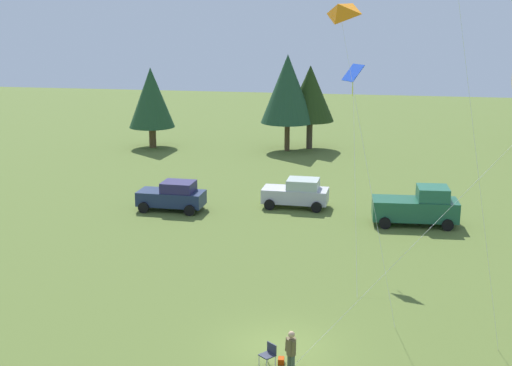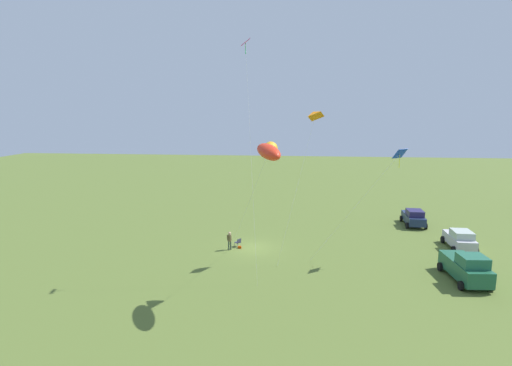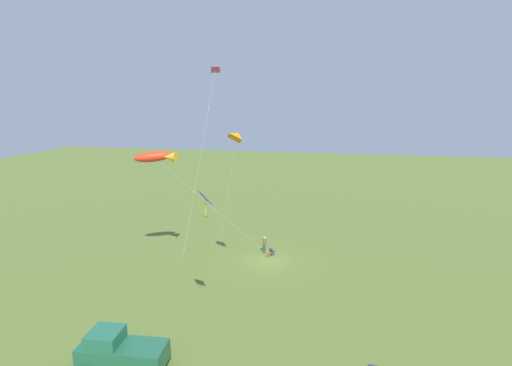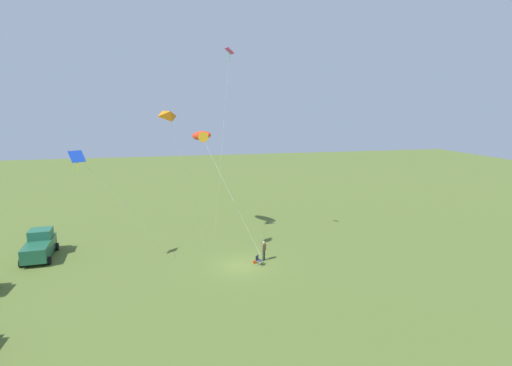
{
  "view_description": "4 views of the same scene",
  "coord_description": "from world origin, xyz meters",
  "px_view_note": "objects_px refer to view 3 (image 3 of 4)",
  "views": [
    {
      "loc": [
        3.5,
        -24.71,
        12.81
      ],
      "look_at": [
        -0.8,
        -0.78,
        6.68
      ],
      "focal_mm": 50.0,
      "sensor_mm": 36.0,
      "label": 1
    },
    {
      "loc": [
        36.06,
        3.98,
        12.85
      ],
      "look_at": [
        -1.89,
        0.14,
        5.96
      ],
      "focal_mm": 28.0,
      "sensor_mm": 36.0,
      "label": 2
    },
    {
      "loc": [
        -5.97,
        35.68,
        15.45
      ],
      "look_at": [
        0.96,
        0.95,
        7.92
      ],
      "focal_mm": 28.0,
      "sensor_mm": 36.0,
      "label": 3
    },
    {
      "loc": [
        -31.19,
        5.91,
        13.09
      ],
      "look_at": [
        -1.15,
        -0.98,
        7.25
      ],
      "focal_mm": 28.0,
      "sensor_mm": 36.0,
      "label": 4
    }
  ],
  "objects_px": {
    "person_kite_flyer": "(264,243)",
    "kite_large_fish": "(157,157)",
    "kite_diamond_blue": "(206,201)",
    "truck_green_flatbed": "(120,351)",
    "backpack_on_grass": "(268,255)",
    "kite_delta_orange": "(238,137)",
    "kite_diamond_rainbow": "(213,82)",
    "folding_chair": "(272,251)"
  },
  "relations": [
    {
      "from": "person_kite_flyer",
      "to": "kite_large_fish",
      "type": "relative_size",
      "value": 0.15
    },
    {
      "from": "kite_diamond_blue",
      "to": "truck_green_flatbed",
      "type": "bearing_deg",
      "value": 50.07
    },
    {
      "from": "backpack_on_grass",
      "to": "kite_delta_orange",
      "type": "height_order",
      "value": "kite_delta_orange"
    },
    {
      "from": "kite_delta_orange",
      "to": "kite_diamond_rainbow",
      "type": "xyz_separation_m",
      "value": [
        3.56,
        -5.25,
        4.36
      ]
    },
    {
      "from": "folding_chair",
      "to": "kite_large_fish",
      "type": "bearing_deg",
      "value": 149.19
    },
    {
      "from": "truck_green_flatbed",
      "to": "kite_diamond_rainbow",
      "type": "height_order",
      "value": "kite_diamond_rainbow"
    },
    {
      "from": "truck_green_flatbed",
      "to": "kite_diamond_blue",
      "type": "distance_m",
      "value": 10.04
    },
    {
      "from": "backpack_on_grass",
      "to": "kite_diamond_blue",
      "type": "xyz_separation_m",
      "value": [
        1.69,
        13.64,
        9.01
      ]
    },
    {
      "from": "backpack_on_grass",
      "to": "kite_large_fish",
      "type": "distance_m",
      "value": 14.4
    },
    {
      "from": "kite_large_fish",
      "to": "kite_delta_orange",
      "type": "bearing_deg",
      "value": 159.29
    },
    {
      "from": "kite_delta_orange",
      "to": "kite_diamond_blue",
      "type": "bearing_deg",
      "value": 86.67
    },
    {
      "from": "backpack_on_grass",
      "to": "kite_diamond_rainbow",
      "type": "bearing_deg",
      "value": 15.19
    },
    {
      "from": "backpack_on_grass",
      "to": "kite_diamond_rainbow",
      "type": "height_order",
      "value": "kite_diamond_rainbow"
    },
    {
      "from": "person_kite_flyer",
      "to": "kite_large_fish",
      "type": "xyz_separation_m",
      "value": [
        9.18,
        4.27,
        9.23
      ]
    },
    {
      "from": "folding_chair",
      "to": "kite_large_fish",
      "type": "distance_m",
      "value": 14.48
    },
    {
      "from": "kite_large_fish",
      "to": "kite_diamond_blue",
      "type": "xyz_separation_m",
      "value": [
        -7.96,
        10.24,
        -1.13
      ]
    },
    {
      "from": "person_kite_flyer",
      "to": "backpack_on_grass",
      "type": "height_order",
      "value": "person_kite_flyer"
    },
    {
      "from": "folding_chair",
      "to": "kite_diamond_rainbow",
      "type": "height_order",
      "value": "kite_diamond_rainbow"
    },
    {
      "from": "person_kite_flyer",
      "to": "kite_diamond_rainbow",
      "type": "distance_m",
      "value": 16.6
    },
    {
      "from": "folding_chair",
      "to": "backpack_on_grass",
      "type": "height_order",
      "value": "folding_chair"
    },
    {
      "from": "person_kite_flyer",
      "to": "kite_large_fish",
      "type": "bearing_deg",
      "value": 163.1
    },
    {
      "from": "person_kite_flyer",
      "to": "folding_chair",
      "type": "height_order",
      "value": "person_kite_flyer"
    },
    {
      "from": "truck_green_flatbed",
      "to": "backpack_on_grass",
      "type": "bearing_deg",
      "value": -110.81
    },
    {
      "from": "backpack_on_grass",
      "to": "truck_green_flatbed",
      "type": "relative_size",
      "value": 0.06
    },
    {
      "from": "backpack_on_grass",
      "to": "kite_diamond_blue",
      "type": "relative_size",
      "value": 0.03
    },
    {
      "from": "backpack_on_grass",
      "to": "kite_delta_orange",
      "type": "relative_size",
      "value": 0.02
    },
    {
      "from": "person_kite_flyer",
      "to": "kite_delta_orange",
      "type": "relative_size",
      "value": 0.13
    },
    {
      "from": "kite_diamond_rainbow",
      "to": "backpack_on_grass",
      "type": "bearing_deg",
      "value": -164.81
    },
    {
      "from": "truck_green_flatbed",
      "to": "kite_diamond_blue",
      "type": "xyz_separation_m",
      "value": [
        -3.88,
        -4.63,
        8.02
      ]
    },
    {
      "from": "folding_chair",
      "to": "truck_green_flatbed",
      "type": "distance_m",
      "value": 19.42
    },
    {
      "from": "kite_large_fish",
      "to": "kite_diamond_blue",
      "type": "height_order",
      "value": "kite_large_fish"
    },
    {
      "from": "folding_chair",
      "to": "kite_diamond_rainbow",
      "type": "bearing_deg",
      "value": 145.52
    },
    {
      "from": "backpack_on_grass",
      "to": "kite_diamond_rainbow",
      "type": "distance_m",
      "value": 17.51
    },
    {
      "from": "truck_green_flatbed",
      "to": "kite_large_fish",
      "type": "bearing_deg",
      "value": -78.52
    },
    {
      "from": "kite_delta_orange",
      "to": "kite_diamond_rainbow",
      "type": "relative_size",
      "value": 0.72
    },
    {
      "from": "backpack_on_grass",
      "to": "kite_diamond_blue",
      "type": "bearing_deg",
      "value": 82.92
    },
    {
      "from": "folding_chair",
      "to": "kite_diamond_rainbow",
      "type": "relative_size",
      "value": 0.04
    },
    {
      "from": "kite_diamond_rainbow",
      "to": "person_kite_flyer",
      "type": "bearing_deg",
      "value": -153.38
    },
    {
      "from": "folding_chair",
      "to": "kite_delta_orange",
      "type": "xyz_separation_m",
      "value": [
        1.7,
        6.75,
        12.04
      ]
    },
    {
      "from": "person_kite_flyer",
      "to": "truck_green_flatbed",
      "type": "relative_size",
      "value": 0.34
    },
    {
      "from": "person_kite_flyer",
      "to": "kite_diamond_rainbow",
      "type": "bearing_deg",
      "value": 164.74
    },
    {
      "from": "truck_green_flatbed",
      "to": "kite_diamond_blue",
      "type": "relative_size",
      "value": 0.52
    }
  ]
}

